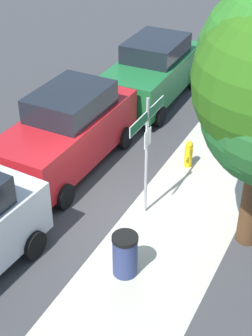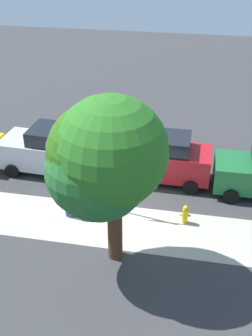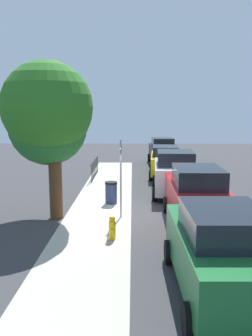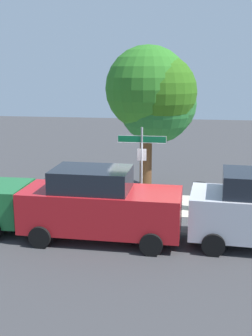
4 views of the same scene
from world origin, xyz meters
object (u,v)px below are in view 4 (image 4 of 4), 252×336
fire_hydrant (79,196)px  street_sign (142,154)px  car_red (100,205)px  shade_tree (155,97)px  trash_bin (199,196)px

fire_hydrant → street_sign: bearing=-4.8°
street_sign → car_red: street_sign is taller
shade_tree → fire_hydrant: 5.03m
car_red → fire_hydrant: size_ratio=6.02×
fire_hydrant → trash_bin: (4.41, 0.30, 0.11)m
shade_tree → car_red: shade_tree is taller
street_sign → car_red: 3.06m
fire_hydrant → trash_bin: bearing=3.9°
fire_hydrant → shade_tree: bearing=45.0°
street_sign → shade_tree: (0.19, 2.74, 1.80)m
car_red → trash_bin: car_red is taller
street_sign → trash_bin: (2.05, 0.50, -1.61)m
street_sign → shade_tree: shade_tree is taller
shade_tree → car_red: 6.26m
shade_tree → trash_bin: size_ratio=6.06×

